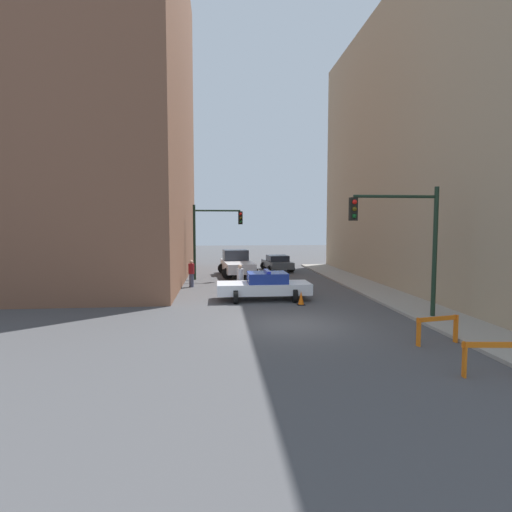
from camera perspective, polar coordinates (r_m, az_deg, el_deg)
name	(u,v)px	position (r m, az deg, el deg)	size (l,w,h in m)	color
ground_plane	(291,325)	(15.48, 5.09, -9.78)	(120.00, 120.00, 0.00)	#4C4C4F
sidewalk_right	(446,320)	(17.66, 25.50, -8.22)	(2.40, 44.00, 0.12)	#9E998E
building_corner_left	(81,110)	(31.19, -23.77, 18.58)	(14.00, 20.00, 23.23)	brown
building_right	(490,140)	(28.35, 30.44, 14.06)	(12.00, 28.00, 17.66)	tan
traffic_light_near	(407,232)	(16.95, 20.82, 3.24)	(3.64, 0.35, 5.20)	black
traffic_light_far	(210,231)	(27.92, -6.56, 3.58)	(3.44, 0.35, 5.20)	black
police_car	(264,286)	(20.34, 1.21, -4.26)	(4.70, 2.36, 1.52)	white
white_truck	(237,264)	(30.11, -2.76, -1.08)	(2.93, 5.55, 1.90)	silver
parked_car_near	(277,263)	(33.22, 3.03, -0.97)	(2.54, 4.45, 1.31)	#474C51
pedestrian_crossing	(240,279)	(21.69, -2.28, -3.35)	(0.47, 0.47, 1.66)	#474C66
pedestrian_corner	(191,273)	(24.80, -9.21, -2.42)	(0.40, 0.40, 1.66)	#474C66
barrier_front	(494,353)	(11.80, 30.84, -11.84)	(1.60, 0.31, 0.90)	orange
barrier_mid	(438,325)	(14.11, 24.52, -8.99)	(1.58, 0.46, 0.90)	orange
traffic_cone	(301,298)	(19.21, 6.45, -6.03)	(0.36, 0.36, 0.66)	black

